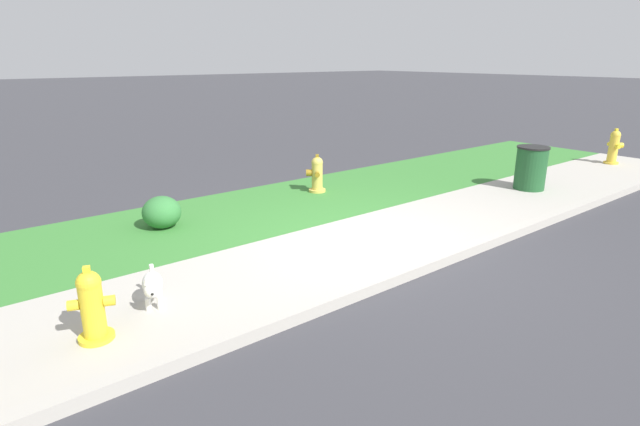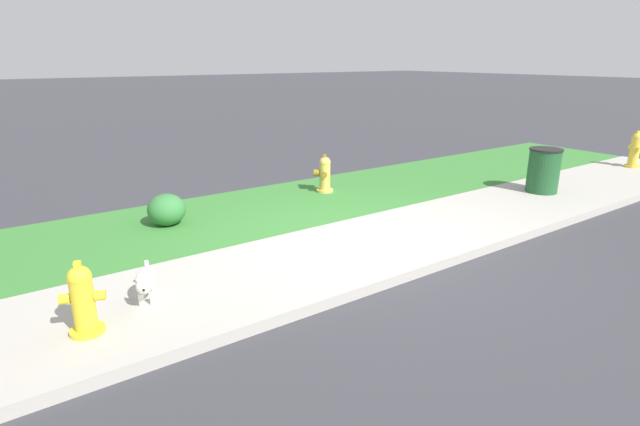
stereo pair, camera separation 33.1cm
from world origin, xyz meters
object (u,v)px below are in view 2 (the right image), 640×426
trash_bin (544,171)px  fire_hydrant_across_street (83,300)px  fire_hydrant_near_corner (325,174)px  small_white_dog (146,281)px  fire_hydrant_mid_block (635,150)px  shrub_bush_mid_verge (167,210)px

trash_bin → fire_hydrant_across_street: bearing=-176.9°
fire_hydrant_near_corner → small_white_dog: fire_hydrant_near_corner is taller
fire_hydrant_across_street → small_white_dog: bearing=44.4°
fire_hydrant_mid_block → fire_hydrant_near_corner: 7.11m
fire_hydrant_near_corner → shrub_bush_mid_verge: 2.95m
fire_hydrant_across_street → trash_bin: bearing=24.0°
small_white_dog → fire_hydrant_near_corner: bearing=142.1°
fire_hydrant_near_corner → small_white_dog: size_ratio=1.34×
fire_hydrant_mid_block → fire_hydrant_across_street: bearing=-53.0°
fire_hydrant_across_street → trash_bin: 7.70m
small_white_dog → fire_hydrant_across_street: bearing=-46.2°
fire_hydrant_mid_block → shrub_bush_mid_verge: bearing=-67.3°
trash_bin → shrub_bush_mid_verge: 6.46m
shrub_bush_mid_verge → fire_hydrant_across_street: bearing=-122.3°
fire_hydrant_mid_block → small_white_dog: bearing=-54.3°
fire_hydrant_across_street → trash_bin: size_ratio=0.87×
small_white_dog → trash_bin: trash_bin is taller
fire_hydrant_mid_block → trash_bin: 3.58m
fire_hydrant_across_street → fire_hydrant_mid_block: bearing=23.2°
fire_hydrant_across_street → fire_hydrant_near_corner: bearing=51.7°
fire_hydrant_near_corner → shrub_bush_mid_verge: size_ratio=1.27×
shrub_bush_mid_verge → fire_hydrant_mid_block: bearing=-12.0°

